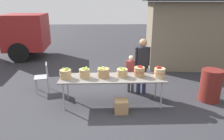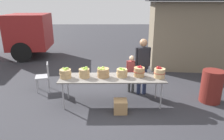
# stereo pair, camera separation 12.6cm
# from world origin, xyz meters

# --- Properties ---
(ground_plane) EXTENTS (40.00, 40.00, 0.00)m
(ground_plane) POSITION_xyz_m (0.00, 0.00, 0.00)
(ground_plane) COLOR #2D2D33
(market_table) EXTENTS (2.70, 0.76, 0.75)m
(market_table) POSITION_xyz_m (0.00, 0.00, 0.71)
(market_table) COLOR slate
(market_table) RESTS_ON ground
(apple_basket_green_0) EXTENTS (0.31, 0.31, 0.27)m
(apple_basket_green_0) POSITION_xyz_m (-1.19, -0.02, 0.87)
(apple_basket_green_0) COLOR tan
(apple_basket_green_0) RESTS_ON market_table
(apple_basket_green_1) EXTENTS (0.29, 0.29, 0.28)m
(apple_basket_green_1) POSITION_xyz_m (-0.72, 0.01, 0.88)
(apple_basket_green_1) COLOR tan
(apple_basket_green_1) RESTS_ON market_table
(apple_basket_green_2) EXTENTS (0.32, 0.32, 0.28)m
(apple_basket_green_2) POSITION_xyz_m (-0.23, 0.03, 0.87)
(apple_basket_green_2) COLOR #A87F51
(apple_basket_green_2) RESTS_ON market_table
(apple_basket_green_3) EXTENTS (0.30, 0.30, 0.26)m
(apple_basket_green_3) POSITION_xyz_m (0.26, 0.04, 0.87)
(apple_basket_green_3) COLOR tan
(apple_basket_green_3) RESTS_ON market_table
(apple_basket_red_0) EXTENTS (0.30, 0.30, 0.30)m
(apple_basket_red_0) POSITION_xyz_m (0.71, 0.07, 0.88)
(apple_basket_red_0) COLOR #A87F51
(apple_basket_red_0) RESTS_ON market_table
(apple_basket_red_1) EXTENTS (0.30, 0.30, 0.30)m
(apple_basket_red_1) POSITION_xyz_m (1.21, -0.03, 0.89)
(apple_basket_red_1) COLOR tan
(apple_basket_red_1) RESTS_ON market_table
(vendor_adult) EXTENTS (0.43, 0.24, 1.64)m
(vendor_adult) POSITION_xyz_m (0.88, 0.62, 0.97)
(vendor_adult) COLOR #262D4C
(vendor_adult) RESTS_ON ground
(child_customer) EXTENTS (0.30, 0.19, 1.14)m
(child_customer) POSITION_xyz_m (0.58, 0.74, 0.67)
(child_customer) COLOR #3F3F3F
(child_customer) RESTS_ON ground
(food_kiosk) EXTENTS (3.80, 3.27, 2.74)m
(food_kiosk) POSITION_xyz_m (3.19, 3.67, 1.38)
(food_kiosk) COLOR #726651
(food_kiosk) RESTS_ON ground
(folding_chair) EXTENTS (0.49, 0.49, 0.86)m
(folding_chair) POSITION_xyz_m (-2.05, 0.91, 0.51)
(folding_chair) COLOR #99999E
(folding_chair) RESTS_ON ground
(trash_barrel) EXTENTS (0.55, 0.55, 0.89)m
(trash_barrel) POSITION_xyz_m (2.68, 0.10, 0.44)
(trash_barrel) COLOR maroon
(trash_barrel) RESTS_ON ground
(produce_crate) EXTENTS (0.33, 0.33, 0.33)m
(produce_crate) POSITION_xyz_m (0.20, -0.47, 0.16)
(produce_crate) COLOR #A87F51
(produce_crate) RESTS_ON ground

